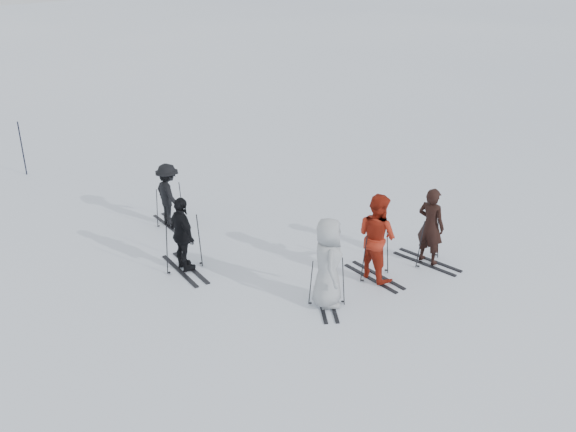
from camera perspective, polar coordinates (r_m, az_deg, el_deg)
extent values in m
plane|color=silver|center=(15.02, 2.38, -4.72)|extent=(120.00, 120.00, 0.00)
imported|color=black|center=(15.23, 12.55, -0.96)|extent=(0.54, 0.74, 1.86)
imported|color=maroon|center=(14.33, 7.90, -1.91)|extent=(0.77, 0.98, 2.01)
imported|color=#9CA1A5|center=(13.22, 3.55, -4.25)|extent=(1.04, 1.14, 1.95)
imported|color=black|center=(14.75, -9.34, -1.72)|extent=(0.51, 1.07, 1.78)
imported|color=black|center=(17.13, -10.57, 1.81)|extent=(0.67, 1.11, 1.67)
cylinder|color=black|center=(22.02, -22.55, 5.56)|extent=(0.04, 0.04, 1.75)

